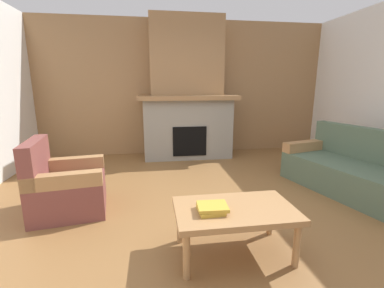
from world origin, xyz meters
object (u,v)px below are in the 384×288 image
at_px(couch, 356,172).
at_px(armchair, 65,187).
at_px(coffee_table, 235,214).
at_px(fireplace, 187,98).

relative_size(couch, armchair, 2.26).
bearing_deg(couch, armchair, 179.91).
bearing_deg(couch, coffee_table, -152.62).
bearing_deg(fireplace, coffee_table, -90.49).
xyz_separation_m(armchair, coffee_table, (1.67, -1.05, 0.08)).
xyz_separation_m(fireplace, couch, (2.00, -2.22, -0.88)).
height_order(fireplace, armchair, fireplace).
height_order(couch, coffee_table, couch).
relative_size(fireplace, armchair, 3.13).
bearing_deg(coffee_table, fireplace, 89.51).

